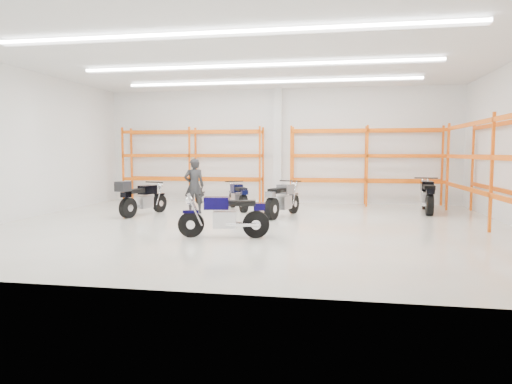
% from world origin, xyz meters
% --- Properties ---
extents(ground, '(14.00, 14.00, 0.00)m').
position_xyz_m(ground, '(0.00, 0.00, 0.00)').
color(ground, beige).
rests_on(ground, ground).
extents(room_shell, '(14.02, 12.02, 4.51)m').
position_xyz_m(room_shell, '(0.00, 0.03, 3.28)').
color(room_shell, white).
rests_on(room_shell, ground).
extents(motorcycle_main, '(2.16, 0.71, 1.06)m').
position_xyz_m(motorcycle_main, '(-0.23, -1.80, 0.50)').
color(motorcycle_main, black).
rests_on(motorcycle_main, ground).
extents(motorcycle_back_a, '(0.99, 2.17, 1.13)m').
position_xyz_m(motorcycle_back_a, '(-3.82, 1.34, 0.54)').
color(motorcycle_back_a, black).
rests_on(motorcycle_back_a, ground).
extents(motorcycle_back_b, '(1.07, 1.84, 0.99)m').
position_xyz_m(motorcycle_back_b, '(-1.04, 3.20, 0.46)').
color(motorcycle_back_b, black).
rests_on(motorcycle_back_b, ground).
extents(motorcycle_back_c, '(1.02, 2.18, 1.11)m').
position_xyz_m(motorcycle_back_c, '(0.62, 1.84, 0.52)').
color(motorcycle_back_c, black).
rests_on(motorcycle_back_c, ground).
extents(motorcycle_back_d, '(0.77, 2.33, 1.14)m').
position_xyz_m(motorcycle_back_d, '(5.27, 3.62, 0.53)').
color(motorcycle_back_d, black).
rests_on(motorcycle_back_d, ground).
extents(standing_man, '(0.78, 0.67, 1.81)m').
position_xyz_m(standing_man, '(-2.30, 2.18, 0.90)').
color(standing_man, black).
rests_on(standing_man, ground).
extents(structural_column, '(0.32, 0.32, 4.50)m').
position_xyz_m(structural_column, '(0.00, 5.82, 2.25)').
color(structural_column, white).
rests_on(structural_column, ground).
extents(pallet_racking_back_left, '(5.67, 0.87, 3.00)m').
position_xyz_m(pallet_racking_back_left, '(-3.40, 5.48, 1.79)').
color(pallet_racking_back_left, '#F0581A').
rests_on(pallet_racking_back_left, ground).
extents(pallet_racking_back_right, '(5.67, 0.87, 3.00)m').
position_xyz_m(pallet_racking_back_right, '(3.40, 5.48, 1.79)').
color(pallet_racking_back_right, '#F0581A').
rests_on(pallet_racking_back_right, ground).
extents(pallet_racking_side, '(0.87, 9.07, 3.00)m').
position_xyz_m(pallet_racking_side, '(6.48, 0.00, 1.81)').
color(pallet_racking_side, '#F0581A').
rests_on(pallet_racking_side, ground).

